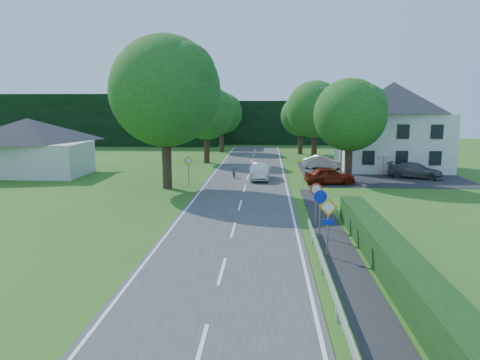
# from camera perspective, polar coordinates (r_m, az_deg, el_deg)

# --- Properties ---
(ground) EXTENTS (160.00, 160.00, 0.00)m
(ground) POSITION_cam_1_polar(r_m,az_deg,el_deg) (13.14, -4.90, -20.22)
(ground) COLOR #295919
(ground) RESTS_ON ground
(road) EXTENTS (7.00, 80.00, 0.04)m
(road) POSITION_cam_1_polar(r_m,az_deg,el_deg) (32.02, 0.22, -2.36)
(road) COLOR #3B3B3E
(road) RESTS_ON ground
(footpath) EXTENTS (1.50, 44.00, 0.04)m
(footpath) POSITION_cam_1_polar(r_m,az_deg,el_deg) (15.14, 16.01, -16.30)
(footpath) COLOR black
(footpath) RESTS_ON ground
(parking_pad) EXTENTS (14.00, 16.00, 0.04)m
(parking_pad) POSITION_cam_1_polar(r_m,az_deg,el_deg) (45.94, 16.26, 0.81)
(parking_pad) COLOR black
(parking_pad) RESTS_ON ground
(line_edge_left) EXTENTS (0.12, 80.00, 0.01)m
(line_edge_left) POSITION_cam_1_polar(r_m,az_deg,el_deg) (32.35, -5.54, -2.24)
(line_edge_left) COLOR white
(line_edge_left) RESTS_ON road
(line_edge_right) EXTENTS (0.12, 80.00, 0.01)m
(line_edge_right) POSITION_cam_1_polar(r_m,az_deg,el_deg) (32.00, 6.04, -2.38)
(line_edge_right) COLOR white
(line_edge_right) RESTS_ON road
(line_centre) EXTENTS (0.12, 80.00, 0.01)m
(line_centre) POSITION_cam_1_polar(r_m,az_deg,el_deg) (32.01, 0.22, -2.32)
(line_centre) COLOR white
(line_centre) RESTS_ON road
(hedge_right) EXTENTS (1.20, 30.00, 1.30)m
(hedge_right) POSITION_cam_1_polar(r_m,az_deg,el_deg) (13.58, 24.73, -16.95)
(hedge_right) COLOR black
(hedge_right) RESTS_ON ground
(tree_main) EXTENTS (9.40, 9.40, 11.64)m
(tree_main) POSITION_cam_1_polar(r_m,az_deg,el_deg) (36.16, -9.05, 8.11)
(tree_main) COLOR #185018
(tree_main) RESTS_ON ground
(tree_left_far) EXTENTS (7.00, 7.00, 8.58)m
(tree_left_far) POSITION_cam_1_polar(r_m,az_deg,el_deg) (51.80, -4.12, 6.81)
(tree_left_far) COLOR #185018
(tree_left_far) RESTS_ON ground
(tree_right_far) EXTENTS (7.40, 7.40, 9.09)m
(tree_right_far) POSITION_cam_1_polar(r_m,az_deg,el_deg) (53.61, 9.09, 7.07)
(tree_right_far) COLOR #185018
(tree_right_far) RESTS_ON ground
(tree_left_back) EXTENTS (6.60, 6.60, 8.07)m
(tree_left_back) POSITION_cam_1_polar(r_m,az_deg,el_deg) (63.67, -2.26, 7.04)
(tree_left_back) COLOR #185018
(tree_left_back) RESTS_ON ground
(tree_right_back) EXTENTS (6.20, 6.20, 7.56)m
(tree_right_back) POSITION_cam_1_polar(r_m,az_deg,el_deg) (61.52, 7.40, 6.66)
(tree_right_back) COLOR #185018
(tree_right_back) RESTS_ON ground
(tree_right_mid) EXTENTS (7.00, 7.00, 8.58)m
(tree_right_mid) POSITION_cam_1_polar(r_m,az_deg,el_deg) (39.95, 13.20, 5.88)
(tree_right_mid) COLOR #185018
(tree_right_mid) RESTS_ON ground
(treeline_left) EXTENTS (44.00, 6.00, 8.00)m
(treeline_left) POSITION_cam_1_polar(r_m,az_deg,el_deg) (79.15, -18.83, 6.96)
(treeline_left) COLOR black
(treeline_left) RESTS_ON ground
(treeline_right) EXTENTS (30.00, 5.00, 7.00)m
(treeline_right) POSITION_cam_1_polar(r_m,az_deg,el_deg) (77.63, 8.07, 6.96)
(treeline_right) COLOR black
(treeline_right) RESTS_ON ground
(bungalow_left) EXTENTS (11.00, 6.50, 5.20)m
(bungalow_left) POSITION_cam_1_polar(r_m,az_deg,el_deg) (46.83, -24.34, 3.83)
(bungalow_left) COLOR silver
(bungalow_left) RESTS_ON ground
(house_white) EXTENTS (10.60, 8.40, 8.60)m
(house_white) POSITION_cam_1_polar(r_m,az_deg,el_deg) (48.93, 18.02, 6.38)
(house_white) COLOR silver
(house_white) RESTS_ON ground
(streetlight) EXTENTS (2.03, 0.18, 8.00)m
(streetlight) POSITION_cam_1_polar(r_m,az_deg,el_deg) (41.85, 12.16, 6.30)
(streetlight) COLOR gray
(streetlight) RESTS_ON ground
(sign_priority_right) EXTENTS (0.78, 0.09, 2.59)m
(sign_priority_right) POSITION_cam_1_polar(r_m,az_deg,el_deg) (20.02, 10.71, -4.39)
(sign_priority_right) COLOR gray
(sign_priority_right) RESTS_ON ground
(sign_roundabout) EXTENTS (0.64, 0.08, 2.37)m
(sign_roundabout) POSITION_cam_1_polar(r_m,az_deg,el_deg) (22.95, 9.76, -2.93)
(sign_roundabout) COLOR gray
(sign_roundabout) RESTS_ON ground
(sign_speed_limit) EXTENTS (0.64, 0.11, 2.37)m
(sign_speed_limit) POSITION_cam_1_polar(r_m,az_deg,el_deg) (24.87, 9.26, -1.75)
(sign_speed_limit) COLOR gray
(sign_speed_limit) RESTS_ON ground
(sign_priority_left) EXTENTS (0.78, 0.09, 2.44)m
(sign_priority_left) POSITION_cam_1_polar(r_m,az_deg,el_deg) (37.13, -6.31, 1.85)
(sign_priority_left) COLOR gray
(sign_priority_left) RESTS_ON ground
(moving_car) EXTENTS (1.75, 4.41, 1.43)m
(moving_car) POSITION_cam_1_polar(r_m,az_deg,el_deg) (40.11, 2.55, 1.05)
(moving_car) COLOR silver
(moving_car) RESTS_ON road
(motorcycle) EXTENTS (0.81, 1.77, 0.90)m
(motorcycle) POSITION_cam_1_polar(r_m,az_deg,el_deg) (41.17, -0.74, 0.90)
(motorcycle) COLOR black
(motorcycle) RESTS_ON road
(parked_car_red) EXTENTS (4.21, 2.18, 1.37)m
(parked_car_red) POSITION_cam_1_polar(r_m,az_deg,el_deg) (38.58, 10.88, 0.52)
(parked_car_red) COLOR maroon
(parked_car_red) RESTS_ON parking_pad
(parked_car_silver_a) EXTENTS (4.13, 1.88, 1.31)m
(parked_car_silver_a) POSITION_cam_1_polar(r_m,az_deg,el_deg) (47.84, 10.08, 2.17)
(parked_car_silver_a) COLOR silver
(parked_car_silver_a) RESTS_ON parking_pad
(parked_car_grey) EXTENTS (4.98, 3.72, 1.34)m
(parked_car_grey) POSITION_cam_1_polar(r_m,az_deg,el_deg) (43.86, 20.58, 1.11)
(parked_car_grey) COLOR #54555A
(parked_car_grey) RESTS_ON parking_pad
(parked_car_silver_b) EXTENTS (5.62, 2.86, 1.52)m
(parked_car_silver_b) POSITION_cam_1_polar(r_m,az_deg,el_deg) (47.90, 20.90, 1.84)
(parked_car_silver_b) COLOR #9D9FA4
(parked_car_silver_b) RESTS_ON parking_pad
(parasol) EXTENTS (2.50, 2.53, 1.89)m
(parasol) POSITION_cam_1_polar(r_m,az_deg,el_deg) (43.43, 17.07, 1.59)
(parasol) COLOR #D54311
(parasol) RESTS_ON parking_pad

